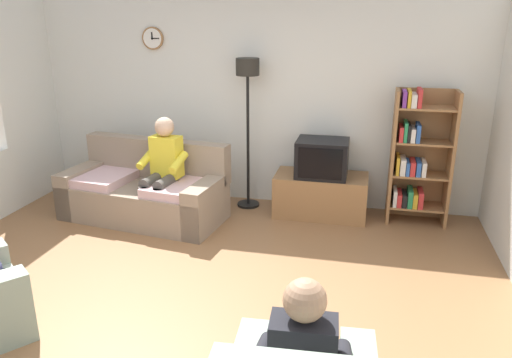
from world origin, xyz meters
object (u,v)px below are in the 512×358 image
at_px(tv_stand, 321,195).
at_px(bookshelf, 417,157).
at_px(person_on_couch, 162,166).
at_px(floor_lamp, 248,92).
at_px(couch, 145,192).
at_px(tv, 322,158).
at_px(person_in_right_armchair, 303,358).

bearing_deg(tv_stand, bookshelf, 3.64).
bearing_deg(person_on_couch, floor_lamp, 42.22).
xyz_separation_m(tv_stand, person_on_couch, (-1.75, -0.65, 0.45)).
bearing_deg(bookshelf, couch, -168.97).
xyz_separation_m(tv_stand, floor_lamp, (-0.93, 0.10, 1.20)).
distance_m(tv, bookshelf, 1.07).
height_order(person_on_couch, person_in_right_armchair, person_on_couch).
relative_size(tv, bookshelf, 0.38).
height_order(bookshelf, person_in_right_armchair, bookshelf).
relative_size(tv_stand, tv, 1.83).
xyz_separation_m(couch, tv, (2.04, 0.51, 0.41)).
relative_size(bookshelf, floor_lamp, 0.85).
relative_size(couch, person_in_right_armchair, 1.79).
distance_m(person_on_couch, person_in_right_armchair, 3.45).
height_order(tv_stand, bookshelf, bookshelf).
bearing_deg(tv_stand, person_on_couch, -159.71).
relative_size(couch, floor_lamp, 1.08).
height_order(tv, person_in_right_armchair, person_in_right_armchair).
bearing_deg(couch, tv, 14.13).
xyz_separation_m(person_on_couch, person_in_right_armchair, (2.00, -2.82, -0.09)).
bearing_deg(person_on_couch, tv, 19.58).
distance_m(tv, person_on_couch, 1.86).
xyz_separation_m(tv_stand, bookshelf, (1.07, 0.07, 0.53)).
height_order(tv_stand, person_on_couch, person_on_couch).
bearing_deg(floor_lamp, bookshelf, -0.89).
relative_size(tv_stand, person_on_couch, 0.89).
bearing_deg(couch, floor_lamp, 29.80).
relative_size(couch, person_on_couch, 1.61).
distance_m(couch, floor_lamp, 1.71).
bearing_deg(tv, person_on_couch, -160.42).
bearing_deg(person_in_right_armchair, bookshelf, 76.84).
xyz_separation_m(tv, person_on_couch, (-1.75, -0.62, -0.03)).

